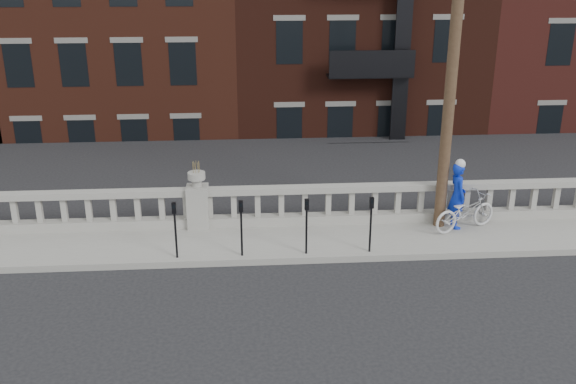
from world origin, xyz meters
TOP-DOWN VIEW (x-y plane):
  - ground at (0.00, 0.00)m, footprint 120.00×120.00m
  - sidewalk at (0.00, 3.00)m, footprint 32.00×2.20m
  - balustrade at (0.00, 3.95)m, footprint 28.00×0.34m
  - planter_pedestal at (0.00, 3.95)m, footprint 0.55×0.55m
  - lower_level at (0.56, 23.04)m, footprint 80.00×44.00m
  - utility_pole at (6.20, 3.60)m, footprint 1.60×0.28m
  - parking_meter_b at (-0.40, 2.15)m, footprint 0.10×0.09m
  - parking_meter_c at (1.10, 2.15)m, footprint 0.10×0.09m
  - parking_meter_d at (2.60, 2.15)m, footprint 0.10×0.09m
  - parking_meter_e at (4.10, 2.15)m, footprint 0.10×0.09m
  - bicycle at (6.75, 3.28)m, footprint 1.94×1.30m
  - cyclist at (6.58, 3.47)m, footprint 0.44×0.65m

SIDE VIEW (x-z plane):
  - ground at x=0.00m, z-range 0.00..0.00m
  - sidewalk at x=0.00m, z-range 0.00..0.15m
  - bicycle at x=6.75m, z-range 0.15..1.11m
  - balustrade at x=0.00m, z-range 0.13..1.16m
  - planter_pedestal at x=0.00m, z-range -0.05..1.71m
  - parking_meter_b at x=-0.40m, z-range 0.32..1.68m
  - parking_meter_c at x=1.10m, z-range 0.32..1.68m
  - parking_meter_d at x=2.60m, z-range 0.32..1.68m
  - parking_meter_e at x=4.10m, z-range 0.32..1.68m
  - cyclist at x=6.58m, z-range 0.15..1.86m
  - lower_level at x=0.56m, z-range -7.77..13.03m
  - utility_pole at x=6.20m, z-range 0.24..10.24m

